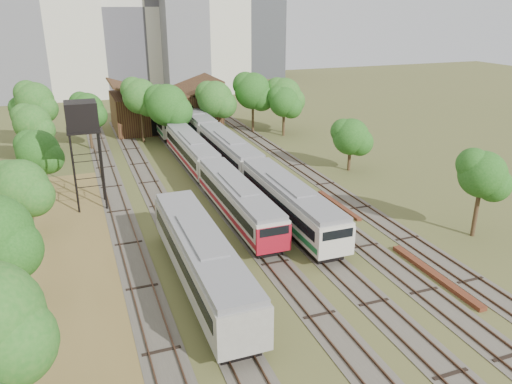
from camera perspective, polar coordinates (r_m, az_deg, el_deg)
name	(u,v)px	position (r m, az deg, el deg)	size (l,w,h in m)	color
ground	(375,338)	(31.39, 13.42, -15.94)	(240.00, 240.00, 0.00)	#475123
dry_grass_patch	(49,326)	(33.96, -22.59, -13.97)	(14.00, 60.00, 0.04)	brown
tracks	(232,196)	(51.08, -2.71, -0.48)	(24.60, 80.00, 0.19)	#4C473D
railcar_red_set	(211,172)	(52.77, -5.11, 2.25)	(2.84, 34.57, 3.51)	black
railcar_green_set	(229,152)	(59.63, -3.07, 4.59)	(3.02, 52.08, 3.73)	black
railcar_rear	(163,119)	(78.48, -10.60, 8.15)	(2.96, 16.08, 3.66)	black
old_grey_coach	(202,259)	(34.44, -6.20, -7.65)	(3.20, 18.00, 3.96)	black
water_tower	(82,119)	(48.76, -19.29, 7.87)	(2.95, 2.95, 10.21)	black
rail_pile_near	(435,275)	(38.62, 19.76, -8.93)	(0.62, 9.35, 0.31)	brown
rail_pile_far	(338,205)	(49.24, 9.39, -1.47)	(0.48, 7.74, 0.25)	brown
maintenance_shed	(165,109)	(81.15, -10.31, 9.28)	(16.45, 11.55, 7.58)	#331912
tree_band_left	(12,202)	(39.67, -26.11, -1.05)	(6.65, 64.15, 8.51)	#382616
tree_band_far	(184,99)	(72.49, -8.21, 10.48)	(39.55, 8.93, 9.06)	#382616
tree_band_right	(343,127)	(60.47, 9.89, 7.32)	(5.28, 41.58, 7.43)	#382616
tower_centre	(138,7)	(121.63, -13.30, 19.92)	(20.00, 18.00, 36.00)	beige
tower_far_right	(256,22)	(139.44, 0.06, 18.81)	(12.00, 12.00, 28.00)	#393C40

